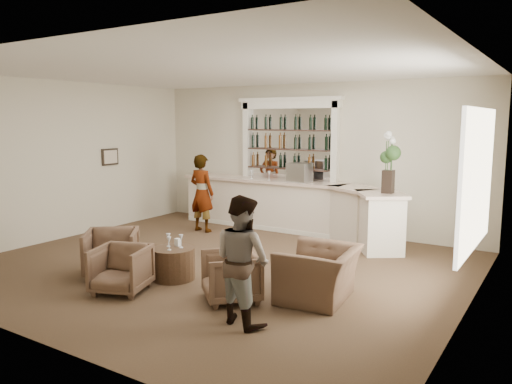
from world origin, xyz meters
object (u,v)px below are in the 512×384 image
Objects in this scene: cocktail_table at (173,263)px; armchair_center at (121,269)px; flower_vase at (389,159)px; sommelier at (202,193)px; armchair_right at (231,276)px; guest at (242,260)px; bar_counter at (292,207)px; espresso_machine at (299,172)px; armchair_far at (319,274)px; armchair_left at (112,252)px.

armchair_center is (-0.23, -0.87, 0.09)m from cocktail_table.
sommelier is at bearing -174.19° from flower_vase.
guest is at bearing -1.30° from armchair_right.
espresso_machine is at bearing 10.83° from bar_counter.
bar_counter is at bearing -153.16° from armchair_far.
bar_counter is at bearing 165.62° from flower_vase.
armchair_far is (2.56, 1.27, 0.03)m from armchair_center.
espresso_machine is at bearing -148.88° from sommelier.
armchair_left is at bearing 105.68° from sommelier.
cocktail_table is at bearing -149.39° from armchair_right.
armchair_left is (-0.97, -0.39, 0.12)m from cocktail_table.
flower_vase is at bearing 9.48° from armchair_left.
armchair_left is 1.74× the size of espresso_machine.
armchair_right is at bearing -62.01° from armchair_far.
guest is at bearing -24.00° from cocktail_table.
cocktail_table is 0.60× the size of flower_vase.
armchair_far is at bearing -90.09° from flower_vase.
armchair_left is at bearing -134.58° from armchair_right.
flower_vase is at bearing -14.38° from bar_counter.
armchair_right is at bearing 0.69° from armchair_center.
armchair_far is at bearing -56.71° from bar_counter.
armchair_left reaches higher than armchair_far.
guest is at bearing -68.59° from bar_counter.
sommelier is at bearing 92.00° from armchair_center.
sommelier is 3.45m from armchair_left.
armchair_center is (-0.23, -4.82, -0.23)m from bar_counter.
guest is 1.41× the size of armchair_far.
armchair_left is at bearing 127.11° from armchair_center.
cocktail_table is 0.90m from armchair_center.
armchair_center is at bearing -91.39° from espresso_machine.
flower_vase reaches higher than sommelier.
guest is at bearing -18.91° from armchair_center.
armchair_center is at bearing 16.53° from guest.
bar_counter is 4.45m from armchair_left.
armchair_left is 2.29m from armchair_right.
bar_counter reaches higher than armchair_left.
sommelier reaches higher than cocktail_table.
bar_counter is 3.96m from cocktail_table.
sommelier is 1.53× the size of flower_vase.
armchair_far is at bearing 6.62° from armchair_center.
armchair_right is 0.67× the size of armchair_far.
flower_vase is (0.00, 2.95, 1.41)m from armchair_far.
bar_counter is 6.95× the size of armchair_left.
sommelier is 4.21m from flower_vase.
espresso_machine is (1.91, 1.04, 0.48)m from sommelier.
armchair_center is 0.99× the size of armchair_right.
cocktail_table is 1.43× the size of espresso_machine.
armchair_center is (1.52, -3.80, -0.53)m from sommelier.
cocktail_table is 0.83× the size of armchair_left.
armchair_center is at bearing -70.03° from armchair_far.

